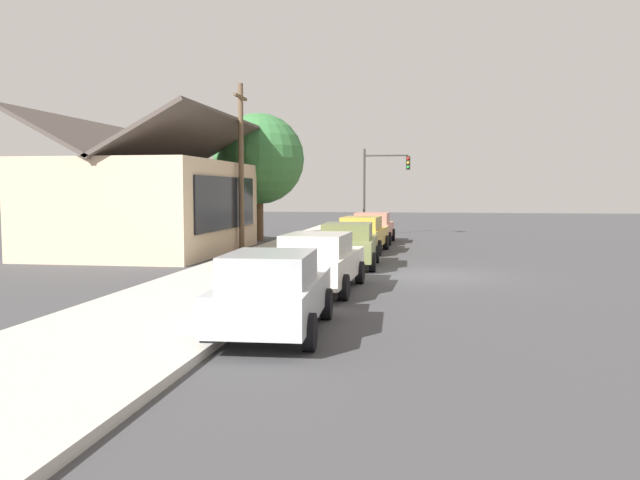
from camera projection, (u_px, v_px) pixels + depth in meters
ground_plane at (424, 275)px, 21.21m from camera, size 120.00×120.00×0.00m
sidewalk_curb at (256, 269)px, 22.09m from camera, size 60.00×4.20×0.16m
car_silver at (273, 292)px, 12.51m from camera, size 4.57×2.10×1.59m
car_ivory at (319, 261)px, 17.81m from camera, size 4.88×2.14×1.59m
car_olive at (348, 244)px, 23.36m from camera, size 4.45×2.17×1.59m
car_mustard at (362, 234)px, 28.88m from camera, size 4.75×2.15×1.59m
car_coral at (373, 227)px, 34.08m from camera, size 4.73×2.14×1.59m
storefront_building at (149, 204)px, 28.81m from camera, size 10.86×7.41×6.01m
shade_tree at (259, 159)px, 35.29m from camera, size 4.88×4.88×6.86m
traffic_light_main at (382, 178)px, 39.06m from camera, size 0.37×2.79×5.20m
utility_pole_wooden at (241, 164)px, 29.54m from camera, size 1.80×0.24×7.50m
fire_hydrant_red at (309, 251)px, 24.21m from camera, size 0.22×0.22×0.71m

